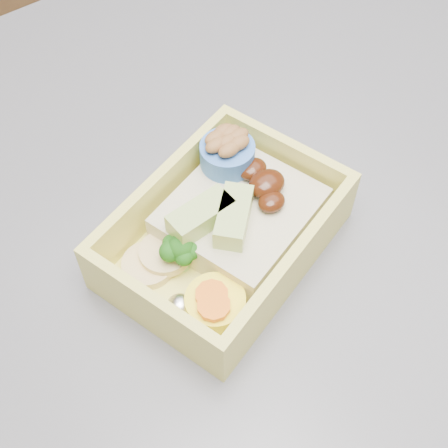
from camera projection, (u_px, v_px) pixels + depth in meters
bento_box at (226, 226)px, 0.42m from camera, size 0.19×0.16×0.06m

